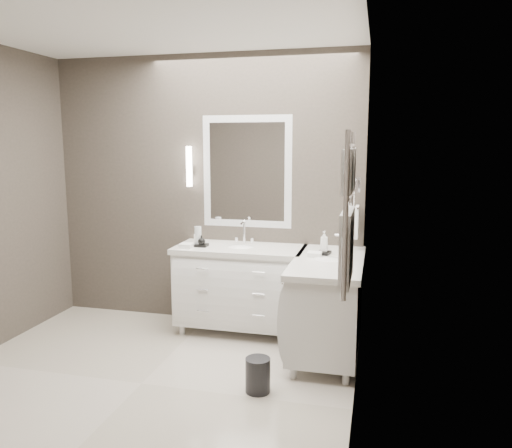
% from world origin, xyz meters
% --- Properties ---
extents(floor, '(3.20, 3.00, 0.01)m').
position_xyz_m(floor, '(0.00, 0.00, -0.01)').
color(floor, beige).
rests_on(floor, ground).
extents(ceiling, '(3.20, 3.00, 0.01)m').
position_xyz_m(ceiling, '(0.00, 0.00, 2.71)').
color(ceiling, white).
rests_on(ceiling, wall_back).
extents(wall_back, '(3.20, 0.01, 2.70)m').
position_xyz_m(wall_back, '(0.00, 1.50, 1.35)').
color(wall_back, '#423B34').
rests_on(wall_back, floor).
extents(wall_right, '(0.01, 3.00, 2.70)m').
position_xyz_m(wall_right, '(1.60, 0.00, 1.35)').
color(wall_right, '#423B34').
rests_on(wall_right, floor).
extents(vanity_back, '(1.24, 0.59, 0.97)m').
position_xyz_m(vanity_back, '(0.45, 1.23, 0.49)').
color(vanity_back, white).
rests_on(vanity_back, floor).
extents(vanity_right, '(0.59, 1.24, 0.97)m').
position_xyz_m(vanity_right, '(1.33, 0.90, 0.49)').
color(vanity_right, white).
rests_on(vanity_right, floor).
extents(mirror_back, '(0.90, 0.02, 1.10)m').
position_xyz_m(mirror_back, '(0.45, 1.49, 1.55)').
color(mirror_back, white).
rests_on(mirror_back, wall_back).
extents(mirror_right, '(0.02, 0.90, 1.10)m').
position_xyz_m(mirror_right, '(1.59, 0.80, 1.55)').
color(mirror_right, white).
rests_on(mirror_right, wall_right).
extents(sconce_back, '(0.06, 0.06, 0.40)m').
position_xyz_m(sconce_back, '(-0.13, 1.43, 1.59)').
color(sconce_back, white).
rests_on(sconce_back, wall_back).
extents(sconce_right, '(0.06, 0.06, 0.40)m').
position_xyz_m(sconce_right, '(1.53, 0.22, 1.59)').
color(sconce_right, white).
rests_on(sconce_right, wall_right).
extents(towel_bar_corner, '(0.03, 0.22, 0.30)m').
position_xyz_m(towel_bar_corner, '(1.54, 1.36, 1.12)').
color(towel_bar_corner, white).
rests_on(towel_bar_corner, wall_right).
extents(towel_ladder, '(0.06, 0.58, 0.90)m').
position_xyz_m(towel_ladder, '(1.55, -0.40, 1.39)').
color(towel_ladder, white).
rests_on(towel_ladder, wall_right).
extents(waste_bin, '(0.22, 0.22, 0.26)m').
position_xyz_m(waste_bin, '(0.90, 0.09, 0.13)').
color(waste_bin, black).
rests_on(waste_bin, floor).
extents(amenity_tray_back, '(0.16, 0.12, 0.02)m').
position_xyz_m(amenity_tray_back, '(0.07, 1.15, 0.86)').
color(amenity_tray_back, black).
rests_on(amenity_tray_back, vanity_back).
extents(amenity_tray_right, '(0.13, 0.16, 0.02)m').
position_xyz_m(amenity_tray_right, '(1.26, 1.10, 0.86)').
color(amenity_tray_right, black).
rests_on(amenity_tray_right, vanity_right).
extents(water_bottle, '(0.07, 0.07, 0.19)m').
position_xyz_m(water_bottle, '(0.05, 1.17, 0.94)').
color(water_bottle, silver).
rests_on(water_bottle, vanity_back).
extents(soap_bottle_a, '(0.08, 0.08, 0.14)m').
position_xyz_m(soap_bottle_a, '(0.04, 1.17, 0.94)').
color(soap_bottle_a, white).
rests_on(soap_bottle_a, amenity_tray_back).
extents(soap_bottle_b, '(0.07, 0.07, 0.09)m').
position_xyz_m(soap_bottle_b, '(0.10, 1.12, 0.92)').
color(soap_bottle_b, black).
rests_on(soap_bottle_b, amenity_tray_back).
extents(soap_bottle_c, '(0.09, 0.09, 0.19)m').
position_xyz_m(soap_bottle_c, '(1.26, 1.10, 0.96)').
color(soap_bottle_c, white).
rests_on(soap_bottle_c, amenity_tray_right).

